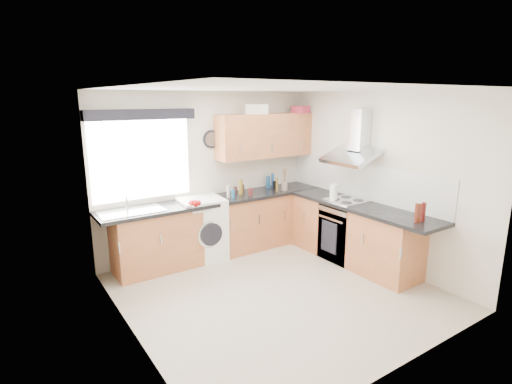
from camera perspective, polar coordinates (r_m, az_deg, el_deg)
ground_plane at (r=5.24m, az=3.02°, el=-13.97°), size 3.60×3.60×0.00m
ceiling at (r=4.66m, az=3.40°, el=14.53°), size 3.60×3.60×0.02m
wall_back at (r=6.29m, az=-6.74°, el=2.69°), size 3.60×0.02×2.50m
wall_front at (r=3.59m, az=20.89°, el=-6.25°), size 3.60×0.02×2.50m
wall_left at (r=4.01m, az=-17.84°, el=-3.99°), size 0.02×3.60×2.50m
wall_right at (r=6.03m, az=16.98°, el=1.74°), size 0.02×3.60×2.50m
window at (r=5.84m, az=-16.00°, el=4.43°), size 1.40×0.02×1.10m
window_blind at (r=5.69m, az=-16.11°, el=10.59°), size 1.50×0.18×0.14m
splashback at (r=6.23m, az=14.75°, el=1.57°), size 0.01×3.00×0.54m
base_cab_back at (r=6.20m, az=-6.12°, el=-5.28°), size 3.00×0.58×0.86m
base_cab_corner at (r=7.04m, az=5.50°, el=-2.99°), size 0.60×0.60×0.86m
base_cab_right at (r=6.12m, az=13.64°, el=-5.85°), size 0.58×2.10×0.86m
worktop_back at (r=6.11m, az=-5.36°, el=-1.10°), size 3.60×0.62×0.05m
worktop_right at (r=5.89m, az=14.89°, el=-2.05°), size 0.62×2.42×0.05m
sink at (r=5.61m, az=-17.39°, el=-2.30°), size 0.84×0.46×0.10m
oven at (r=6.21m, az=12.56°, el=-5.56°), size 0.56×0.58×0.85m
hob_plate at (r=6.07m, az=12.79°, el=-1.16°), size 0.52×0.52×0.01m
extractor_hood at (r=6.00m, az=13.87°, el=6.90°), size 0.52×0.78×0.66m
upper_cabinets at (r=6.56m, az=1.31°, el=8.06°), size 1.70×0.35×0.70m
washing_machine at (r=6.12m, az=-7.78°, el=-5.20°), size 0.71×0.69×0.94m
wall_clock at (r=6.20m, az=-6.29°, el=7.49°), size 0.28×0.04×0.28m
casserole at (r=6.46m, az=-0.20°, el=11.77°), size 0.43×0.36×0.15m
storage_box at (r=6.85m, az=6.38°, el=11.63°), size 0.31×0.28×0.12m
utensil_pot at (r=6.58m, az=4.07°, el=0.85°), size 0.12×0.12×0.15m
kitchen_roll at (r=6.02m, az=11.03°, el=-0.04°), size 0.13×0.13×0.25m
tomato_cluster at (r=5.71m, az=-8.74°, el=-1.60°), size 0.18×0.18×0.07m
jar_0 at (r=6.49m, az=3.02°, el=1.06°), size 0.04×0.04×0.23m
jar_1 at (r=6.36m, az=-1.85°, el=0.42°), size 0.04×0.04×0.14m
jar_2 at (r=6.09m, az=-3.28°, el=-0.24°), size 0.06×0.06×0.13m
jar_3 at (r=6.09m, az=-3.97°, el=0.05°), size 0.05×0.05×0.19m
jar_4 at (r=6.76m, az=1.73°, el=1.42°), size 0.07×0.07×0.20m
jar_5 at (r=6.68m, az=2.61°, el=1.01°), size 0.06×0.06×0.14m
jar_6 at (r=6.33m, az=-2.97°, el=0.22°), size 0.06×0.06×0.12m
jar_7 at (r=6.21m, az=-0.81°, el=0.00°), size 0.07×0.07×0.12m
jar_8 at (r=6.28m, az=-2.20°, el=0.70°), size 0.07×0.07×0.24m
jar_9 at (r=6.81m, az=2.39°, el=1.67°), size 0.05×0.05×0.23m
bottle_0 at (r=5.34m, az=22.79°, el=-2.61°), size 0.06×0.06×0.24m
bottle_1 at (r=5.25m, az=22.08°, el=-2.80°), size 0.07×0.07×0.24m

